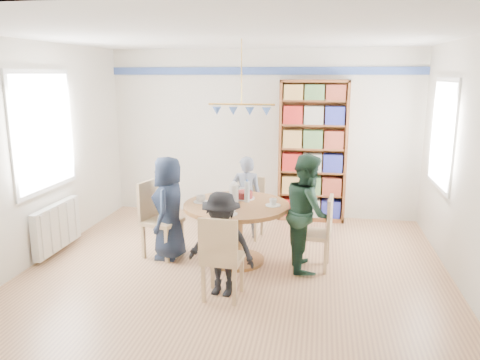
% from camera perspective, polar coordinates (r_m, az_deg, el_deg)
% --- Properties ---
extents(ground, '(5.00, 5.00, 0.00)m').
position_cam_1_polar(ground, '(5.61, -0.72, -11.43)').
color(ground, tan).
extents(room_shell, '(5.00, 5.00, 5.00)m').
position_cam_1_polar(room_shell, '(6.05, -1.67, 6.60)').
color(room_shell, white).
rests_on(room_shell, ground).
extents(radiator, '(0.12, 1.00, 0.60)m').
position_cam_1_polar(radiator, '(6.60, -21.41, -5.32)').
color(radiator, silver).
rests_on(radiator, ground).
extents(dining_table, '(1.30, 1.30, 0.75)m').
position_cam_1_polar(dining_table, '(5.78, -0.43, -4.77)').
color(dining_table, '#925A30').
rests_on(dining_table, ground).
extents(chair_left, '(0.53, 0.53, 0.98)m').
position_cam_1_polar(chair_left, '(6.10, -10.13, -4.22)').
color(chair_left, tan).
rests_on(chair_left, ground).
extents(chair_right, '(0.43, 0.43, 0.89)m').
position_cam_1_polar(chair_right, '(5.69, 9.78, -5.94)').
color(chair_right, tan).
rests_on(chair_right, ground).
extents(chair_far, '(0.44, 0.44, 0.86)m').
position_cam_1_polar(chair_far, '(6.74, 1.26, -2.95)').
color(chair_far, tan).
rests_on(chair_far, ground).
extents(chair_near, '(0.43, 0.43, 0.91)m').
position_cam_1_polar(chair_near, '(4.83, -2.34, -9.06)').
color(chair_near, tan).
rests_on(chair_near, ground).
extents(person_left, '(0.43, 0.65, 1.31)m').
position_cam_1_polar(person_left, '(5.96, -8.66, -3.39)').
color(person_left, '#161F32').
rests_on(person_left, ground).
extents(person_right, '(0.63, 0.76, 1.40)m').
position_cam_1_polar(person_right, '(5.62, 8.25, -3.90)').
color(person_right, '#183124').
rests_on(person_right, ground).
extents(person_far, '(0.45, 0.31, 1.19)m').
position_cam_1_polar(person_far, '(6.64, 0.78, -2.11)').
color(person_far, gray).
rests_on(person_far, ground).
extents(person_near, '(0.79, 0.53, 1.13)m').
position_cam_1_polar(person_near, '(4.94, -2.27, -7.83)').
color(person_near, black).
rests_on(person_near, ground).
extents(bookshelf, '(1.06, 0.32, 2.22)m').
position_cam_1_polar(bookshelf, '(7.47, 8.85, 3.32)').
color(bookshelf, brown).
rests_on(bookshelf, ground).
extents(tableware, '(1.08, 1.08, 0.28)m').
position_cam_1_polar(tableware, '(5.74, -0.61, -2.25)').
color(tableware, white).
rests_on(tableware, dining_table).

